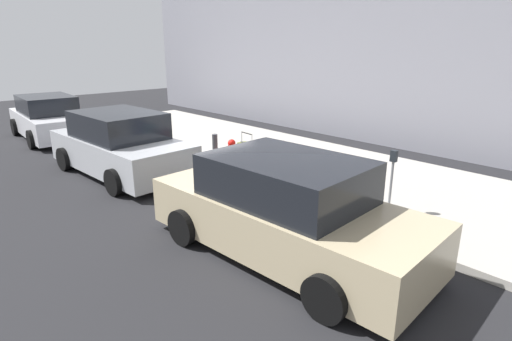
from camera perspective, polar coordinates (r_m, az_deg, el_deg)
The scene contains 15 objects.
ground_plane at distance 11.35m, azimuth -8.70°, elevation -0.05°, with size 40.00×40.00×0.00m, color black.
sidewalk_curb at distance 12.83m, azimuth 0.52°, elevation 2.51°, with size 18.00×5.00×0.14m, color #ADA89E.
building_facade_sidewalk_side at distance 16.65m, azimuth 15.21°, elevation 20.06°, with size 24.00×3.00×8.62m, color gray.
suitcase_silver_0 at distance 8.88m, azimuth 10.41°, elevation -1.48°, with size 0.38×0.22×1.06m.
suitcase_navy_1 at distance 9.13m, azimuth 7.71°, elevation -0.82°, with size 0.51×0.29×1.01m.
suitcase_teal_2 at distance 9.52m, azimuth 5.70°, elevation -0.33°, with size 0.40×0.24×0.97m.
suitcase_black_3 at distance 9.79m, azimuth 3.16°, elevation -0.09°, with size 0.48×0.24×0.81m.
suitcase_maroon_4 at distance 10.16m, azimuth 1.04°, elevation 0.87°, with size 0.50×0.23×0.95m.
suitcase_olive_5 at distance 10.51m, azimuth -1.28°, elevation 1.76°, with size 0.51×0.30×1.06m.
fire_hydrant at distance 11.07m, azimuth -3.41°, elevation 2.56°, with size 0.39×0.21×0.76m.
bollard_post at distance 11.39m, azimuth -5.76°, elevation 3.03°, with size 0.15×0.15×0.83m, color #333338.
parking_meter at distance 8.30m, azimuth 18.56°, elevation -0.29°, with size 0.12×0.09×1.27m.
parked_car_beige_0 at distance 6.62m, azimuth 4.11°, elevation -5.60°, with size 4.86×2.33×1.65m.
parked_car_silver_1 at distance 11.38m, azimuth -18.52°, elevation 3.36°, with size 4.65×2.29×1.67m.
parked_car_white_2 at distance 16.86m, azimuth -27.07°, elevation 6.51°, with size 4.52×2.22×1.57m.
Camera 1 is at (-9.02, 6.03, 3.34)m, focal length 28.52 mm.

